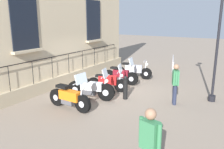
% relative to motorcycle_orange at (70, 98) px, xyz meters
% --- Properties ---
extents(ground_plane, '(60.00, 60.00, 0.00)m').
position_rel_motorcycle_orange_xyz_m(ground_plane, '(0.10, 2.59, -0.45)').
color(ground_plane, gray).
extents(building_facade, '(0.82, 10.86, 8.01)m').
position_rel_motorcycle_orange_xyz_m(building_facade, '(-2.64, 2.59, 3.47)').
color(building_facade, '#C6B28E').
rests_on(building_facade, ground_plane).
extents(motorcycle_orange, '(1.96, 0.68, 1.44)m').
position_rel_motorcycle_orange_xyz_m(motorcycle_orange, '(0.00, 0.00, 0.00)').
color(motorcycle_orange, black).
rests_on(motorcycle_orange, ground_plane).
extents(motorcycle_white, '(2.05, 0.72, 1.34)m').
position_rel_motorcycle_orange_xyz_m(motorcycle_white, '(0.06, 1.28, -0.00)').
color(motorcycle_white, black).
rests_on(motorcycle_white, ground_plane).
extents(motorcycle_red, '(1.86, 0.82, 1.28)m').
position_rel_motorcycle_orange_xyz_m(motorcycle_red, '(0.08, 2.54, -0.01)').
color(motorcycle_red, black).
rests_on(motorcycle_red, ground_plane).
extents(motorcycle_maroon, '(1.92, 0.55, 1.38)m').
position_rel_motorcycle_orange_xyz_m(motorcycle_maroon, '(0.03, 3.88, -0.00)').
color(motorcycle_maroon, black).
rests_on(motorcycle_maroon, ground_plane).
extents(motorcycle_silver, '(2.07, 0.80, 1.02)m').
position_rel_motorcycle_orange_xyz_m(motorcycle_silver, '(0.09, 5.21, -0.03)').
color(motorcycle_silver, black).
rests_on(motorcycle_silver, ground_plane).
extents(lamppost, '(0.31, 1.01, 4.57)m').
position_rel_motorcycle_orange_xyz_m(lamppost, '(4.42, 3.56, 2.52)').
color(lamppost, black).
rests_on(lamppost, ground_plane).
extents(crowd_barrier, '(0.74, 2.34, 1.05)m').
position_rel_motorcycle_orange_xyz_m(crowd_barrier, '(1.84, 6.80, 0.12)').
color(crowd_barrier, '#B7B7BF').
rests_on(crowd_barrier, ground_plane).
extents(bollard, '(0.19, 0.19, 0.99)m').
position_rel_motorcycle_orange_xyz_m(bollard, '(1.27, 2.01, 0.05)').
color(bollard, black).
rests_on(bollard, ground_plane).
extents(pedestrian_standing, '(0.51, 0.31, 1.68)m').
position_rel_motorcycle_orange_xyz_m(pedestrian_standing, '(4.04, -2.35, 0.50)').
color(pedestrian_standing, '#23283D').
rests_on(pedestrian_standing, ground_plane).
extents(pedestrian_walking, '(0.35, 0.49, 1.60)m').
position_rel_motorcycle_orange_xyz_m(pedestrian_walking, '(3.19, 2.46, 0.45)').
color(pedestrian_walking, '#23283D').
rests_on(pedestrian_walking, ground_plane).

